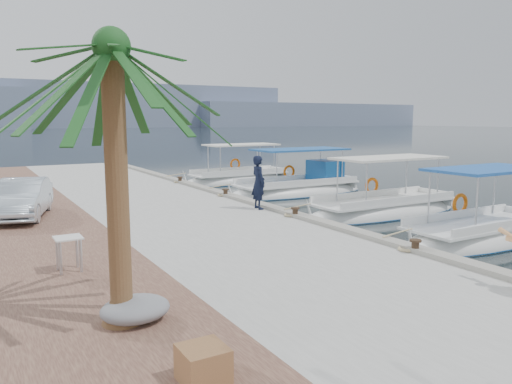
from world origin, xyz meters
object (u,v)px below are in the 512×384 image
fishing_caique_d (298,190)px  parked_car (22,198)px  fisherman (258,182)px  fishing_caique_e (239,181)px  date_palm (111,49)px  fishing_caique_c (384,212)px  fishing_caique_b (481,238)px

fishing_caique_d → parked_car: (-12.47, -2.33, 0.94)m
fisherman → fishing_caique_e: bearing=-20.5°
fishing_caique_d → date_palm: size_ratio=1.50×
fishing_caique_d → fishing_caique_e: bearing=95.1°
date_palm → fishing_caique_d: bearing=45.7°
fishing_caique_c → fisherman: fisherman is taller
fishing_caique_c → date_palm: (-11.75, -6.28, 4.54)m
fishing_caique_b → fisherman: size_ratio=3.28×
fishing_caique_b → fishing_caique_c: (0.57, 4.59, -0.00)m
fishing_caique_e → date_palm: size_ratio=1.35×
fishing_caique_c → date_palm: size_ratio=1.44×
fishing_caique_b → fishing_caique_d: size_ratio=0.81×
date_palm → parked_car: bearing=92.7°
fishing_caique_e → fisherman: 11.20m
fishing_caique_e → parked_car: size_ratio=1.82×
fishing_caique_c → fisherman: 5.18m
date_palm → fishing_caique_b: bearing=8.6°
fishing_caique_e → fishing_caique_c: bearing=-88.9°
fishing_caique_d → fisherman: fisherman is taller
fishing_caique_e → parked_car: fishing_caique_e is taller
fishing_caique_b → fishing_caique_c: bearing=82.9°
fishing_caique_c → parked_car: fishing_caique_c is taller
fishing_caique_b → fishing_caique_c: 4.63m
fisherman → date_palm: date_palm is taller
fishing_caique_d → fishing_caique_e: size_ratio=1.11×
fishing_caique_b → parked_car: fishing_caique_b is taller
fishing_caique_b → date_palm: (-11.17, -1.69, 4.54)m
fishing_caique_e → fisherman: size_ratio=3.65×
fishing_caique_e → fishing_caique_b: bearing=-91.3°
fishing_caique_c → date_palm: date_palm is taller
fishing_caique_b → date_palm: 12.18m
fisherman → date_palm: 10.67m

